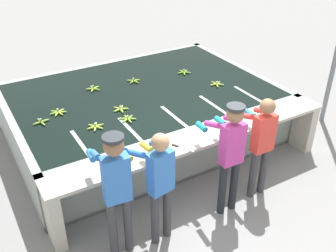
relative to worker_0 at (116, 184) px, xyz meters
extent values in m
plane|color=gray|center=(1.57, 0.32, -1.08)|extent=(80.00, 80.00, 0.00)
cube|color=gray|center=(1.57, 2.42, -1.05)|extent=(4.69, 3.31, 0.06)
cube|color=gray|center=(1.57, 0.83, -0.62)|extent=(4.69, 0.12, 0.92)
cube|color=gray|center=(1.57, 4.02, -0.62)|extent=(4.69, 0.12, 0.92)
cube|color=gray|center=(-0.72, 2.42, -0.62)|extent=(0.12, 3.31, 0.92)
cube|color=gray|center=(3.85, 2.42, -0.62)|extent=(0.12, 3.31, 0.92)
cube|color=black|center=(1.57, 2.42, -0.59)|extent=(4.45, 3.07, 0.86)
cube|color=gray|center=(0.00, 1.29, -0.62)|extent=(0.06, 0.80, 0.92)
cube|color=gray|center=(0.79, 1.29, -0.62)|extent=(0.06, 0.80, 0.92)
cube|color=gray|center=(1.57, 1.29, -0.62)|extent=(0.06, 0.80, 0.92)
cube|color=gray|center=(2.35, 1.29, -0.62)|extent=(0.06, 0.80, 0.92)
cube|color=gray|center=(3.13, 1.29, -0.62)|extent=(0.06, 0.80, 0.92)
cube|color=#B7B2A3|center=(1.57, 0.54, -0.18)|extent=(4.69, 0.45, 0.05)
cube|color=#B7B2A3|center=(-0.68, 0.54, -0.64)|extent=(0.16, 0.41, 0.87)
cube|color=#B7B2A3|center=(3.81, 0.54, -0.64)|extent=(0.16, 0.41, 0.87)
cylinder|color=#38383D|center=(-0.10, -0.02, -0.65)|extent=(0.11, 0.11, 0.87)
cylinder|color=#38383D|center=(0.10, -0.04, -0.65)|extent=(0.11, 0.11, 0.87)
cube|color=blue|center=(0.00, -0.03, 0.10)|extent=(0.34, 0.20, 0.61)
sphere|color=#896042|center=(0.00, -0.03, 0.55)|extent=(0.23, 0.23, 0.23)
cylinder|color=#282D33|center=(0.00, -0.03, 0.66)|extent=(0.25, 0.25, 0.04)
cylinder|color=blue|center=(-0.13, 0.24, 0.32)|extent=(0.11, 0.32, 0.18)
cylinder|color=teal|center=(-0.11, 0.48, 0.15)|extent=(0.11, 0.21, 0.08)
cylinder|color=blue|center=(0.18, 0.20, 0.32)|extent=(0.11, 0.32, 0.18)
cylinder|color=teal|center=(0.21, 0.45, 0.15)|extent=(0.11, 0.21, 0.08)
cylinder|color=#38383D|center=(0.45, -0.10, -0.67)|extent=(0.11, 0.11, 0.81)
cylinder|color=#38383D|center=(0.65, -0.07, -0.67)|extent=(0.11, 0.11, 0.81)
cube|color=blue|center=(0.55, -0.09, 0.02)|extent=(0.34, 0.22, 0.58)
sphere|color=tan|center=(0.55, -0.09, 0.45)|extent=(0.22, 0.22, 0.22)
cylinder|color=blue|center=(0.35, 0.13, 0.22)|extent=(0.13, 0.32, 0.18)
cylinder|color=gold|center=(0.31, 0.38, 0.06)|extent=(0.11, 0.21, 0.08)
cylinder|color=blue|center=(0.67, 0.18, 0.22)|extent=(0.13, 0.32, 0.18)
cylinder|color=gold|center=(0.63, 0.43, 0.06)|extent=(0.11, 0.21, 0.08)
cylinder|color=#1E2328|center=(1.54, -0.09, -0.65)|extent=(0.11, 0.11, 0.85)
cylinder|color=#1E2328|center=(1.74, -0.09, -0.65)|extent=(0.11, 0.11, 0.85)
cube|color=#BC388E|center=(1.64, -0.09, 0.07)|extent=(0.32, 0.18, 0.60)
sphere|color=#896042|center=(1.64, -0.09, 0.51)|extent=(0.23, 0.23, 0.23)
cylinder|color=#282D33|center=(1.64, -0.09, 0.62)|extent=(0.24, 0.24, 0.04)
cylinder|color=#BC388E|center=(1.48, 0.16, 0.28)|extent=(0.09, 0.31, 0.18)
cylinder|color=teal|center=(1.49, 0.41, 0.12)|extent=(0.09, 0.20, 0.08)
cylinder|color=#BC388E|center=(1.80, 0.16, 0.28)|extent=(0.09, 0.31, 0.18)
cylinder|color=teal|center=(1.81, 0.41, 0.12)|extent=(0.09, 0.20, 0.08)
cylinder|color=#38383D|center=(2.15, -0.03, -0.68)|extent=(0.11, 0.11, 0.81)
cylinder|color=#38383D|center=(2.35, -0.03, -0.68)|extent=(0.11, 0.11, 0.81)
cube|color=#DB3D33|center=(2.25, -0.03, 0.01)|extent=(0.32, 0.17, 0.57)
sphere|color=#896042|center=(2.25, -0.03, 0.44)|extent=(0.22, 0.22, 0.22)
cylinder|color=#DB3D33|center=(2.09, 0.22, 0.21)|extent=(0.08, 0.31, 0.18)
cylinder|color=teal|center=(2.10, 0.47, 0.05)|extent=(0.09, 0.20, 0.08)
cylinder|color=#DB3D33|center=(2.41, 0.22, 0.21)|extent=(0.08, 0.31, 0.18)
cylinder|color=teal|center=(2.42, 0.47, 0.05)|extent=(0.09, 0.20, 0.08)
ellipsoid|color=#8CB738|center=(0.30, 1.59, -0.14)|extent=(0.17, 0.05, 0.04)
ellipsoid|color=#8CB738|center=(0.33, 1.55, -0.14)|extent=(0.11, 0.17, 0.04)
ellipsoid|color=#8CB738|center=(0.38, 1.55, -0.14)|extent=(0.12, 0.16, 0.04)
ellipsoid|color=#8CB738|center=(0.41, 1.60, -0.14)|extent=(0.17, 0.05, 0.04)
ellipsoid|color=#8CB738|center=(0.38, 1.64, -0.14)|extent=(0.11, 0.17, 0.04)
ellipsoid|color=#8CB738|center=(0.32, 1.64, -0.14)|extent=(0.12, 0.16, 0.04)
cylinder|color=tan|center=(0.35, 1.59, -0.11)|extent=(0.03, 0.03, 0.04)
ellipsoid|color=#8CB738|center=(0.79, 2.85, -0.14)|extent=(0.13, 0.16, 0.04)
ellipsoid|color=#8CB738|center=(0.85, 2.85, -0.14)|extent=(0.13, 0.16, 0.04)
ellipsoid|color=#8CB738|center=(0.87, 2.92, -0.14)|extent=(0.17, 0.09, 0.04)
ellipsoid|color=#8CB738|center=(0.82, 2.95, -0.14)|extent=(0.04, 0.17, 0.04)
ellipsoid|color=#8CB738|center=(0.77, 2.92, -0.14)|extent=(0.17, 0.09, 0.04)
cylinder|color=tan|center=(0.82, 2.90, -0.11)|extent=(0.03, 0.03, 0.04)
ellipsoid|color=#75A333|center=(-0.33, 2.21, -0.14)|extent=(0.06, 0.17, 0.04)
ellipsoid|color=#75A333|center=(-0.38, 2.15, -0.14)|extent=(0.17, 0.06, 0.04)
ellipsoid|color=#75A333|center=(-0.32, 2.10, -0.14)|extent=(0.06, 0.17, 0.04)
ellipsoid|color=#75A333|center=(-0.27, 2.17, -0.14)|extent=(0.17, 0.06, 0.04)
cylinder|color=tan|center=(-0.32, 2.16, -0.11)|extent=(0.03, 0.03, 0.04)
ellipsoid|color=#93BC3D|center=(2.93, 1.94, -0.14)|extent=(0.17, 0.11, 0.04)
ellipsoid|color=#93BC3D|center=(2.88, 1.97, -0.14)|extent=(0.06, 0.17, 0.04)
ellipsoid|color=#93BC3D|center=(2.83, 1.93, -0.14)|extent=(0.17, 0.06, 0.04)
ellipsoid|color=#93BC3D|center=(2.86, 1.87, -0.14)|extent=(0.11, 0.17, 0.04)
ellipsoid|color=#93BC3D|center=(2.92, 1.88, -0.14)|extent=(0.15, 0.15, 0.04)
cylinder|color=tan|center=(2.89, 1.92, -0.11)|extent=(0.03, 0.03, 0.04)
ellipsoid|color=#75A333|center=(0.93, 1.59, -0.14)|extent=(0.17, 0.11, 0.04)
ellipsoid|color=#75A333|center=(0.88, 1.62, -0.14)|extent=(0.04, 0.17, 0.04)
ellipsoid|color=#75A333|center=(0.84, 1.59, -0.14)|extent=(0.16, 0.12, 0.04)
ellipsoid|color=#75A333|center=(0.83, 1.54, -0.14)|extent=(0.17, 0.11, 0.04)
ellipsoid|color=#75A333|center=(0.88, 1.51, -0.14)|extent=(0.04, 0.17, 0.04)
ellipsoid|color=#75A333|center=(0.93, 1.54, -0.14)|extent=(0.16, 0.12, 0.04)
cylinder|color=tan|center=(0.88, 1.56, -0.11)|extent=(0.03, 0.03, 0.04)
ellipsoid|color=#93BC3D|center=(0.89, 1.97, -0.14)|extent=(0.12, 0.16, 0.04)
ellipsoid|color=#93BC3D|center=(0.87, 1.91, -0.14)|extent=(0.17, 0.07, 0.04)
ellipsoid|color=#93BC3D|center=(0.91, 1.87, -0.14)|extent=(0.05, 0.17, 0.04)
ellipsoid|color=#93BC3D|center=(0.97, 1.90, -0.14)|extent=(0.17, 0.10, 0.04)
ellipsoid|color=#93BC3D|center=(0.96, 1.97, -0.14)|extent=(0.14, 0.15, 0.04)
cylinder|color=tan|center=(0.92, 1.93, -0.11)|extent=(0.03, 0.03, 0.04)
ellipsoid|color=#75A333|center=(2.64, 2.66, -0.14)|extent=(0.11, 0.17, 0.04)
ellipsoid|color=#75A333|center=(2.70, 2.67, -0.14)|extent=(0.15, 0.14, 0.04)
ellipsoid|color=#75A333|center=(2.71, 2.74, -0.14)|extent=(0.17, 0.11, 0.04)
ellipsoid|color=#75A333|center=(2.65, 2.76, -0.14)|extent=(0.07, 0.17, 0.04)
ellipsoid|color=#75A333|center=(2.61, 2.72, -0.14)|extent=(0.17, 0.06, 0.04)
cylinder|color=tan|center=(2.66, 2.71, -0.11)|extent=(0.03, 0.03, 0.04)
ellipsoid|color=#8CB738|center=(0.05, 2.32, -0.14)|extent=(0.17, 0.10, 0.04)
ellipsoid|color=#8CB738|center=(0.05, 2.36, -0.14)|extent=(0.17, 0.11, 0.04)
ellipsoid|color=#8CB738|center=(0.01, 2.39, -0.14)|extent=(0.07, 0.17, 0.04)
ellipsoid|color=#8CB738|center=(-0.04, 2.38, -0.14)|extent=(0.14, 0.15, 0.04)
ellipsoid|color=#8CB738|center=(-0.06, 2.34, -0.14)|extent=(0.17, 0.04, 0.04)
ellipsoid|color=#8CB738|center=(-0.03, 2.29, -0.14)|extent=(0.13, 0.16, 0.04)
ellipsoid|color=#8CB738|center=(0.01, 2.29, -0.14)|extent=(0.08, 0.17, 0.04)
cylinder|color=tan|center=(0.00, 2.34, -0.11)|extent=(0.03, 0.03, 0.04)
ellipsoid|color=#75A333|center=(1.57, 2.87, -0.14)|extent=(0.16, 0.13, 0.04)
ellipsoid|color=#75A333|center=(1.56, 2.81, -0.14)|extent=(0.16, 0.12, 0.04)
ellipsoid|color=#75A333|center=(1.63, 2.78, -0.14)|extent=(0.08, 0.17, 0.04)
ellipsoid|color=#75A333|center=(1.67, 2.84, -0.14)|extent=(0.17, 0.04, 0.04)
ellipsoid|color=#75A333|center=(1.63, 2.89, -0.14)|extent=(0.09, 0.17, 0.04)
cylinder|color=tan|center=(1.61, 2.84, -0.11)|extent=(0.03, 0.03, 0.04)
cube|color=silver|center=(0.83, 0.34, -0.15)|extent=(0.17, 0.16, 0.00)
cube|color=black|center=(0.68, 0.47, -0.15)|extent=(0.09, 0.09, 0.02)
cube|color=silver|center=(1.23, 0.36, -0.15)|extent=(0.13, 0.19, 0.00)
cube|color=black|center=(1.14, 0.54, -0.15)|extent=(0.07, 0.10, 0.02)
camera|label=1|loc=(-1.30, -3.41, 2.91)|focal=42.00mm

